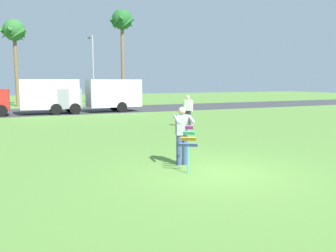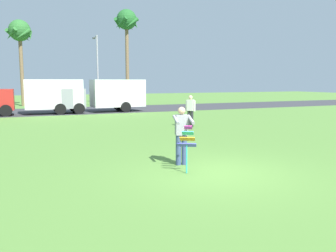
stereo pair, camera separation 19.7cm
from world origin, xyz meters
name	(u,v)px [view 1 (the left image)]	position (x,y,z in m)	size (l,w,h in m)	color
ground_plane	(217,173)	(0.00, 0.00, 0.00)	(120.00, 120.00, 0.00)	#568438
road_strip	(75,111)	(0.00, 22.43, 0.01)	(120.00, 8.00, 0.01)	#38383D
person_kite_flyer	(182,133)	(-0.46, 1.20, 0.95)	(0.65, 0.73, 1.73)	#384772
kite_held	(188,141)	(-0.66, 0.42, 0.86)	(0.64, 0.73, 1.25)	#D83399
parked_truck_red_cab	(38,96)	(-3.08, 20.03, 1.41)	(6.74, 2.22, 2.62)	#B2231E
parked_truck_grey_van	(104,95)	(1.94, 20.03, 1.41)	(6.76, 2.27, 2.62)	gray
palm_tree_right_near	(14,34)	(-4.27, 30.31, 7.11)	(2.58, 2.71, 8.53)	brown
palm_tree_centre_far	(122,24)	(6.07, 28.13, 8.40)	(2.58, 2.71, 9.94)	brown
streetlight_pole	(93,66)	(2.67, 27.19, 4.00)	(0.24, 1.65, 7.00)	#9E9EA3
person_walker_near	(188,110)	(3.73, 8.80, 0.93)	(0.41, 0.45, 1.73)	#26262B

